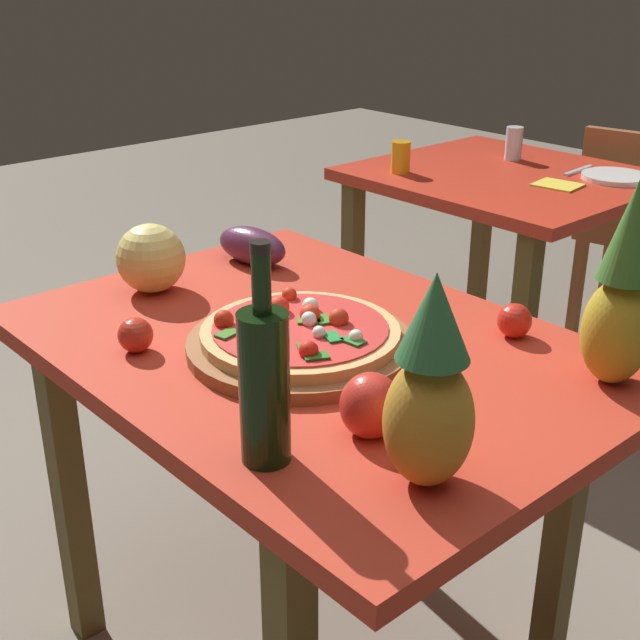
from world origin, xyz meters
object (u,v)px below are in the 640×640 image
object	(u,v)px
dinner_plate	(615,177)
tomato_beside_pepper	(514,320)
pizza	(299,331)
bell_pepper	(370,406)
wine_bottle	(264,383)
pineapple_left	(430,392)
eggplant	(252,246)
pizza_board	(301,345)
background_table	(505,205)
tomato_near_board	(135,335)
drinking_glass_juice	(401,157)
melon	(151,258)
fork_utensil	(578,170)
dining_chair	(635,223)
display_table	(313,386)
drinking_glass_water	(514,143)
napkin_folded	(558,185)
pineapple_right	(622,296)

from	to	relation	value
dinner_plate	tomato_beside_pepper	bearing A→B (deg)	-67.28
pizza	bell_pepper	xyz separation A→B (m)	(0.30, -0.11, 0.01)
pizza	tomato_beside_pepper	bearing A→B (deg)	56.94
wine_bottle	pineapple_left	distance (m)	0.24
eggplant	pizza_board	bearing A→B (deg)	-27.13
background_table	wine_bottle	size ratio (longest dim) A/B	2.72
pineapple_left	dinner_plate	distance (m)	1.94
bell_pepper	background_table	bearing A→B (deg)	120.02
tomato_near_board	eggplant	bearing A→B (deg)	117.68
eggplant	drinking_glass_juice	distance (m)	1.01
melon	fork_utensil	bearing A→B (deg)	89.54
dining_chair	tomato_beside_pepper	bearing A→B (deg)	101.33
dining_chair	drinking_glass_juice	xyz separation A→B (m)	(-0.40, -0.92, 0.33)
pineapple_left	dinner_plate	size ratio (longest dim) A/B	1.47
display_table	drinking_glass_juice	xyz separation A→B (m)	(-0.83, 1.12, 0.15)
wine_bottle	eggplant	world-z (taller)	wine_bottle
dining_chair	tomato_beside_pepper	distance (m)	1.88
pizza_board	pineapple_left	world-z (taller)	pineapple_left
display_table	drinking_glass_water	distance (m)	1.72
tomato_beside_pepper	napkin_folded	bearing A→B (deg)	119.96
fork_utensil	eggplant	bearing A→B (deg)	-94.59
pizza	pineapple_right	xyz separation A→B (m)	(0.46, 0.33, 0.12)
pineapple_right	drinking_glass_water	xyz separation A→B (m)	(-1.17, 1.28, -0.10)
pineapple_left	bell_pepper	xyz separation A→B (m)	(-0.15, 0.03, -0.10)
display_table	napkin_folded	world-z (taller)	napkin_folded
wine_bottle	pineapple_right	size ratio (longest dim) A/B	0.94
tomato_beside_pepper	bell_pepper	bearing A→B (deg)	-81.41
tomato_near_board	drinking_glass_water	distance (m)	1.92
dining_chair	melon	xyz separation A→B (m)	(-0.02, -2.13, 0.35)
pineapple_right	tomato_near_board	bearing A→B (deg)	-139.65
background_table	dinner_plate	distance (m)	0.37
fork_utensil	melon	bearing A→B (deg)	-94.71
background_table	pineapple_left	xyz separation A→B (m)	(1.04, -1.59, 0.26)
pizza	dinner_plate	distance (m)	1.67
background_table	tomato_near_board	size ratio (longest dim) A/B	13.87
melon	pizza	bearing A→B (deg)	5.60
drinking_glass_juice	dining_chair	bearing A→B (deg)	66.34
pineapple_left	pineapple_right	distance (m)	0.48
pizza	dining_chair	bearing A→B (deg)	101.84
background_table	pineapple_left	world-z (taller)	pineapple_left
pizza_board	tomato_beside_pepper	size ratio (longest dim) A/B	6.32
background_table	bell_pepper	distance (m)	1.80
display_table	drinking_glass_water	size ratio (longest dim) A/B	10.19
display_table	dinner_plate	size ratio (longest dim) A/B	5.45
drinking_glass_juice	drinking_glass_water	world-z (taller)	drinking_glass_water
display_table	pineapple_right	world-z (taller)	pineapple_right
melon	tomato_beside_pepper	world-z (taller)	melon
bell_pepper	pizza_board	bearing A→B (deg)	159.59
pizza_board	drinking_glass_juice	world-z (taller)	drinking_glass_juice
background_table	drinking_glass_water	world-z (taller)	drinking_glass_water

